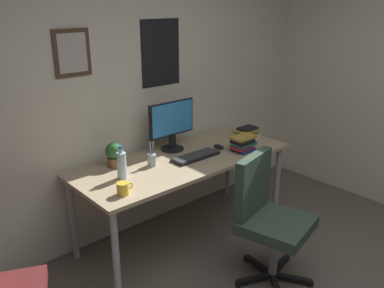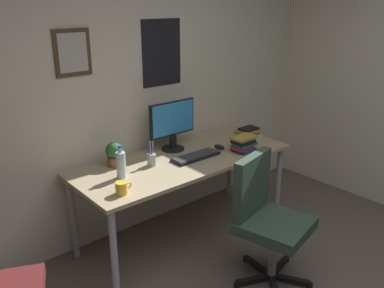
# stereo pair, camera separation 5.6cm
# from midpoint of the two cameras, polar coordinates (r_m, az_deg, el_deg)

# --- Properties ---
(wall_back) EXTENTS (4.40, 0.10, 2.60)m
(wall_back) POSITION_cam_midpoint_polar(r_m,az_deg,el_deg) (3.44, -9.59, 8.15)
(wall_back) COLOR beige
(wall_back) RESTS_ON ground_plane
(desk) EXTENTS (1.88, 0.76, 0.73)m
(desk) POSITION_cam_midpoint_polar(r_m,az_deg,el_deg) (3.40, -1.60, -3.01)
(desk) COLOR tan
(desk) RESTS_ON ground_plane
(office_chair) EXTENTS (0.58, 0.58, 0.95)m
(office_chair) POSITION_cam_midpoint_polar(r_m,az_deg,el_deg) (2.99, 9.92, -9.58)
(office_chair) COLOR #334738
(office_chair) RESTS_ON ground_plane
(monitor) EXTENTS (0.46, 0.20, 0.43)m
(monitor) POSITION_cam_midpoint_polar(r_m,az_deg,el_deg) (3.48, -3.33, 2.91)
(monitor) COLOR black
(monitor) RESTS_ON desk
(keyboard) EXTENTS (0.43, 0.15, 0.03)m
(keyboard) POSITION_cam_midpoint_polar(r_m,az_deg,el_deg) (3.37, 0.03, -1.75)
(keyboard) COLOR black
(keyboard) RESTS_ON desk
(computer_mouse) EXTENTS (0.06, 0.11, 0.04)m
(computer_mouse) POSITION_cam_midpoint_polar(r_m,az_deg,el_deg) (3.58, 3.33, -0.38)
(computer_mouse) COLOR black
(computer_mouse) RESTS_ON desk
(water_bottle) EXTENTS (0.07, 0.07, 0.25)m
(water_bottle) POSITION_cam_midpoint_polar(r_m,az_deg,el_deg) (3.00, -10.39, -2.92)
(water_bottle) COLOR silver
(water_bottle) RESTS_ON desk
(coffee_mug_near) EXTENTS (0.12, 0.08, 0.09)m
(coffee_mug_near) POSITION_cam_midpoint_polar(r_m,az_deg,el_deg) (2.79, -10.22, -6.18)
(coffee_mug_near) COLOR yellow
(coffee_mug_near) RESTS_ON desk
(potted_plant) EXTENTS (0.13, 0.13, 0.20)m
(potted_plant) POSITION_cam_midpoint_polar(r_m,az_deg,el_deg) (3.23, -11.41, -1.37)
(potted_plant) COLOR brown
(potted_plant) RESTS_ON desk
(pen_cup) EXTENTS (0.07, 0.07, 0.20)m
(pen_cup) POSITION_cam_midpoint_polar(r_m,az_deg,el_deg) (3.21, -6.17, -2.15)
(pen_cup) COLOR #9EA0A5
(pen_cup) RESTS_ON desk
(book_stack_left) EXTENTS (0.24, 0.18, 0.11)m
(book_stack_left) POSITION_cam_midpoint_polar(r_m,az_deg,el_deg) (3.86, 7.31, 1.58)
(book_stack_left) COLOR silver
(book_stack_left) RESTS_ON desk
(book_stack_right) EXTENTS (0.22, 0.16, 0.13)m
(book_stack_right) POSITION_cam_midpoint_polar(r_m,az_deg,el_deg) (3.52, 6.74, 0.05)
(book_stack_right) COLOR navy
(book_stack_right) RESTS_ON desk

